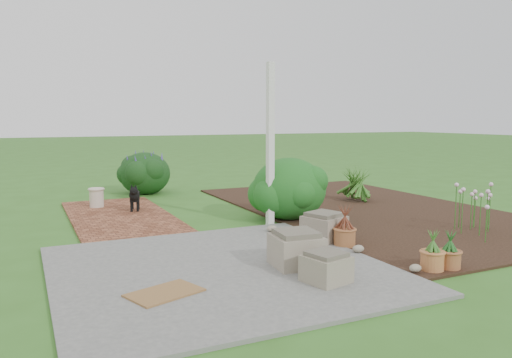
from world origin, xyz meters
name	(u,v)px	position (x,y,z in m)	size (l,w,h in m)	color
ground	(255,228)	(0.00, 0.00, 0.00)	(80.00, 80.00, 0.00)	#336520
concrete_patio	(220,269)	(-1.25, -1.75, 0.02)	(3.50, 3.50, 0.04)	#5C5C5A
brick_path	(120,216)	(-1.70, 1.75, 0.02)	(1.60, 3.50, 0.04)	brown
garden_bed	(368,209)	(2.50, 0.50, 0.01)	(4.00, 7.00, 0.03)	black
veranda_post	(270,145)	(0.30, 0.10, 1.25)	(0.10, 0.10, 2.50)	white
stone_trough_near	(326,269)	(-0.47, -2.65, 0.17)	(0.39, 0.39, 0.26)	gray
stone_trough_mid	(296,251)	(-0.47, -2.05, 0.21)	(0.51, 0.51, 0.34)	gray
stone_trough_far	(324,228)	(0.48, -1.16, 0.20)	(0.47, 0.47, 0.32)	#766B58
coir_doormat	(165,293)	(-2.02, -2.30, 0.05)	(0.66, 0.42, 0.02)	brown
black_dog	(135,196)	(-1.40, 2.02, 0.30)	(0.24, 0.51, 0.44)	black
cream_ceramic_urn	(97,198)	(-1.95, 2.70, 0.21)	(0.26, 0.26, 0.34)	beige
evergreen_shrub	(289,187)	(0.78, 0.36, 0.54)	(1.20, 1.20, 1.02)	#113815
agapanthus_clump_back	(356,180)	(2.83, 1.31, 0.44)	(0.90, 0.90, 0.81)	#0C4113
agapanthus_clump_front	(294,176)	(2.12, 2.55, 0.43)	(0.90, 0.90, 0.80)	#0B3B0C
pink_flower_patch	(476,208)	(2.70, -1.70, 0.38)	(1.11, 1.11, 0.71)	#113D0F
terracotta_pot_bronze	(345,237)	(0.55, -1.52, 0.14)	(0.28, 0.28, 0.23)	#925931
terracotta_pot_small_left	(450,259)	(1.03, -2.82, 0.13)	(0.24, 0.24, 0.20)	#955632
terracotta_pot_small_right	(432,260)	(0.81, -2.78, 0.13)	(0.25, 0.25, 0.21)	#B46D3D
purple_flowering_bush	(145,172)	(-0.71, 4.21, 0.47)	(1.11, 1.11, 0.94)	black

